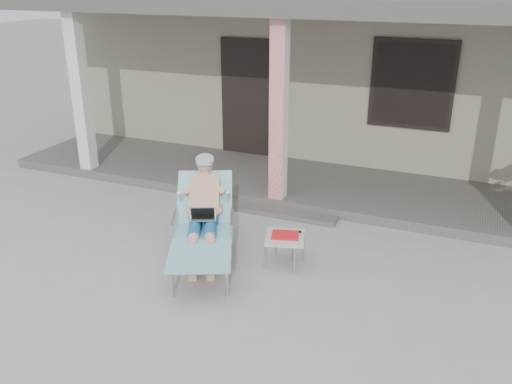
% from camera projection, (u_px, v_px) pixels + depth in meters
% --- Properties ---
extents(ground, '(60.00, 60.00, 0.00)m').
position_uv_depth(ground, '(215.00, 272.00, 6.44)').
color(ground, '#9E9E99').
rests_on(ground, ground).
extents(house, '(10.40, 5.40, 3.30)m').
position_uv_depth(house, '(350.00, 57.00, 11.38)').
color(house, gray).
rests_on(house, ground).
extents(porch_deck, '(10.00, 2.00, 0.15)m').
position_uv_depth(porch_deck, '(295.00, 183.00, 8.98)').
color(porch_deck, '#605B56').
rests_on(porch_deck, ground).
extents(porch_overhang, '(10.00, 2.30, 2.85)m').
position_uv_depth(porch_overhang, '(299.00, 11.00, 7.92)').
color(porch_overhang, silver).
rests_on(porch_overhang, porch_deck).
extents(porch_step, '(2.00, 0.30, 0.07)m').
position_uv_depth(porch_step, '(270.00, 211.00, 8.01)').
color(porch_step, '#605B56').
rests_on(porch_step, ground).
extents(lounger, '(1.36, 1.91, 1.21)m').
position_uv_depth(lounger, '(202.00, 202.00, 6.52)').
color(lounger, '#B7B7BC').
rests_on(lounger, ground).
extents(side_table, '(0.56, 0.56, 0.41)m').
position_uv_depth(side_table, '(285.00, 239.00, 6.49)').
color(side_table, beige).
rests_on(side_table, ground).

